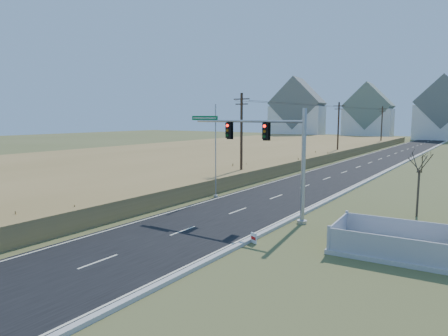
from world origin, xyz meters
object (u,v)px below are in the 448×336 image
fence_enclosure (393,247)px  bare_tree (420,161)px  traffic_signal_mast (276,152)px  open_sign (254,238)px  flagpole (216,161)px

fence_enclosure → bare_tree: 9.16m
traffic_signal_mast → open_sign: size_ratio=16.13×
fence_enclosure → flagpole: flagpole is taller
traffic_signal_mast → bare_tree: 9.63m
traffic_signal_mast → flagpole: 8.46m
traffic_signal_mast → fence_enclosure: bearing=-17.8°
open_sign → flagpole: (-8.80, 8.96, 2.76)m
fence_enclosure → bare_tree: size_ratio=1.27×
traffic_signal_mast → open_sign: bearing=-75.2°
fence_enclosure → open_sign: size_ratio=10.67×
traffic_signal_mast → bare_tree: traffic_signal_mast is taller
flagpole → bare_tree: flagpole is taller
open_sign → fence_enclosure: bearing=43.3°
open_sign → flagpole: size_ratio=0.07×
open_sign → bare_tree: size_ratio=0.12×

